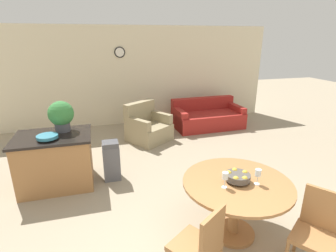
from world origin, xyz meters
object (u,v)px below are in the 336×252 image
object	(u,v)px
dining_table	(236,194)
kitchen_island	(56,161)
dining_chair_near_left	(201,244)
couch	(207,117)
trash_bin	(111,161)
fruit_bowl	(238,176)
wine_glass_right	(258,173)
armchair	(148,128)
potted_plant	(61,115)
dining_chair_near_right	(317,229)
teal_bowl	(47,137)
wine_glass_left	(225,176)

from	to	relation	value
dining_table	kitchen_island	bearing A→B (deg)	140.66
dining_chair_near_left	couch	world-z (taller)	dining_chair_near_left
dining_chair_near_left	trash_bin	bearing A→B (deg)	71.73
fruit_bowl	couch	size ratio (longest dim) A/B	0.16
wine_glass_right	couch	size ratio (longest dim) A/B	0.10
dining_chair_near_left	wine_glass_right	xyz separation A→B (m)	(0.88, 0.45, 0.39)
wine_glass_right	armchair	bearing A→B (deg)	99.37
potted_plant	dining_table	bearing A→B (deg)	-43.95
potted_plant	fruit_bowl	bearing A→B (deg)	-43.95
dining_chair_near_right	potted_plant	world-z (taller)	potted_plant
fruit_bowl	armchair	bearing A→B (deg)	96.56
teal_bowl	couch	size ratio (longest dim) A/B	0.17
dining_table	trash_bin	world-z (taller)	dining_table
dining_chair_near_right	dining_chair_near_left	bearing A→B (deg)	49.82
wine_glass_left	couch	size ratio (longest dim) A/B	0.10
dining_chair_near_right	fruit_bowl	size ratio (longest dim) A/B	3.11
kitchen_island	couch	world-z (taller)	kitchen_island
wine_glass_left	wine_glass_right	world-z (taller)	same
armchair	kitchen_island	bearing A→B (deg)	-173.06
dining_chair_near_right	wine_glass_right	bearing A→B (deg)	-1.78
potted_plant	dining_chair_near_right	bearing A→B (deg)	-45.55
dining_table	dining_chair_near_left	bearing A→B (deg)	-140.84
armchair	potted_plant	bearing A→B (deg)	-174.06
wine_glass_right	armchair	world-z (taller)	wine_glass_right
dining_table	trash_bin	bearing A→B (deg)	126.97
wine_glass_right	kitchen_island	bearing A→B (deg)	141.31
fruit_bowl	potted_plant	distance (m)	2.96
wine_glass_left	wine_glass_right	bearing A→B (deg)	-5.43
dining_table	dining_chair_near_right	bearing A→B (deg)	-50.84
dining_chair_near_right	wine_glass_right	xyz separation A→B (m)	(-0.37, 0.58, 0.39)
dining_table	trash_bin	distance (m)	2.30
fruit_bowl	trash_bin	xyz separation A→B (m)	(-1.37, 1.82, -0.48)
teal_bowl	trash_bin	bearing A→B (deg)	8.67
wine_glass_right	teal_bowl	xyz separation A→B (m)	(-2.50, 1.79, 0.05)
kitchen_island	trash_bin	size ratio (longest dim) A/B	1.70
dining_chair_near_left	fruit_bowl	xyz separation A→B (m)	(0.69, 0.56, 0.32)
wine_glass_left	potted_plant	bearing A→B (deg)	132.08
kitchen_island	potted_plant	bearing A→B (deg)	50.24
dining_chair_near_right	kitchen_island	world-z (taller)	dining_chair_near_right
kitchen_island	armchair	world-z (taller)	armchair
armchair	dining_chair_near_right	bearing A→B (deg)	-110.76
kitchen_island	armchair	xyz separation A→B (m)	(1.87, 1.61, -0.15)
armchair	trash_bin	bearing A→B (deg)	-154.49
dining_chair_near_right	couch	xyz separation A→B (m)	(0.85, 4.72, -0.23)
dining_chair_near_right	armchair	world-z (taller)	armchair
fruit_bowl	trash_bin	distance (m)	2.33
dining_chair_near_left	teal_bowl	size ratio (longest dim) A/B	2.89
dining_chair_near_left	dining_chair_near_right	xyz separation A→B (m)	(1.25, -0.13, 0.00)
dining_chair_near_right	armchair	size ratio (longest dim) A/B	0.77
dining_chair_near_left	trash_bin	distance (m)	2.49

